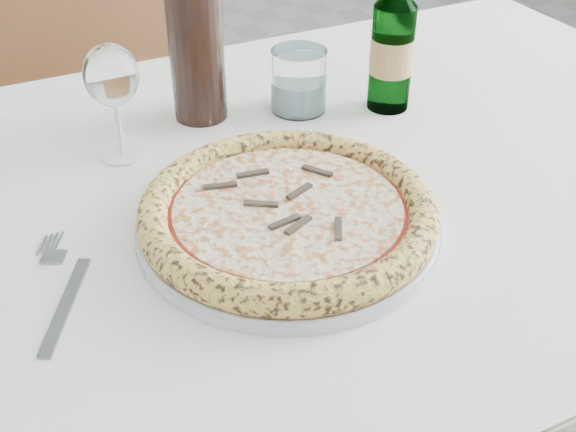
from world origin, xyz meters
The scene contains 9 objects.
dining_table centered at (-0.09, 0.05, 0.67)m, with size 1.58×0.98×0.76m.
chair_far centered at (-0.17, 0.78, 0.53)m, with size 0.55×0.55×0.93m.
plate centered at (-0.09, -0.05, 0.76)m, with size 0.35×0.35×0.02m.
pizza centered at (-0.09, -0.05, 0.78)m, with size 0.34×0.34×0.04m.
fork centered at (-0.35, -0.06, 0.76)m, with size 0.07×0.20×0.00m.
wine_glass centered at (-0.23, 0.19, 0.87)m, with size 0.07×0.07×0.16m.
tumbler centered at (0.05, 0.22, 0.80)m, with size 0.08×0.08×0.09m.
beer_bottle centered at (0.18, 0.18, 0.85)m, with size 0.06×0.06×0.24m.
wine_bottle centered at (-0.09, 0.26, 0.89)m, with size 0.08×0.08×0.32m.
Camera 1 is at (-0.35, -0.68, 1.25)m, focal length 45.00 mm.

